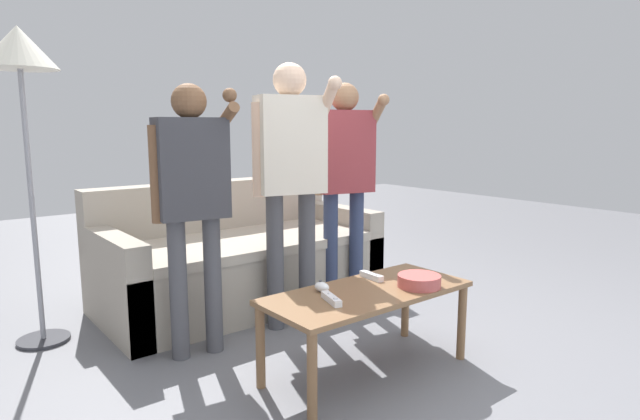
{
  "coord_description": "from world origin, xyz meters",
  "views": [
    {
      "loc": [
        -1.95,
        -1.79,
        1.21
      ],
      "look_at": [
        -0.21,
        0.39,
        0.76
      ],
      "focal_mm": 29.56,
      "sensor_mm": 36.0,
      "label": 1
    }
  ],
  "objects_px": {
    "floor_lamp": "(20,66)",
    "game_remote_wand_far": "(331,299)",
    "player_right": "(344,168)",
    "couch": "(238,260)",
    "player_center": "(291,165)",
    "coffee_table": "(367,301)",
    "game_remote_wand_near": "(372,276)",
    "snack_bowl": "(419,281)",
    "game_remote_nunchuk": "(322,287)",
    "player_left": "(192,189)"
  },
  "relations": [
    {
      "from": "couch",
      "to": "player_center",
      "type": "relative_size",
      "value": 1.18
    },
    {
      "from": "coffee_table",
      "to": "snack_bowl",
      "type": "height_order",
      "value": "snack_bowl"
    },
    {
      "from": "snack_bowl",
      "to": "floor_lamp",
      "type": "distance_m",
      "value": 2.34
    },
    {
      "from": "couch",
      "to": "floor_lamp",
      "type": "distance_m",
      "value": 1.74
    },
    {
      "from": "couch",
      "to": "game_remote_wand_near",
      "type": "height_order",
      "value": "couch"
    },
    {
      "from": "coffee_table",
      "to": "game_remote_wand_near",
      "type": "xyz_separation_m",
      "value": [
        0.15,
        0.13,
        0.07
      ]
    },
    {
      "from": "player_left",
      "to": "player_center",
      "type": "relative_size",
      "value": 0.91
    },
    {
      "from": "player_center",
      "to": "game_remote_wand_near",
      "type": "bearing_deg",
      "value": -83.03
    },
    {
      "from": "player_right",
      "to": "game_remote_wand_far",
      "type": "relative_size",
      "value": 8.84
    },
    {
      "from": "couch",
      "to": "coffee_table",
      "type": "distance_m",
      "value": 1.35
    },
    {
      "from": "player_right",
      "to": "game_remote_nunchuk",
      "type": "bearing_deg",
      "value": -136.89
    },
    {
      "from": "game_remote_nunchuk",
      "to": "player_left",
      "type": "bearing_deg",
      "value": 121.92
    },
    {
      "from": "game_remote_nunchuk",
      "to": "game_remote_wand_far",
      "type": "height_order",
      "value": "game_remote_nunchuk"
    },
    {
      "from": "coffee_table",
      "to": "floor_lamp",
      "type": "bearing_deg",
      "value": 129.65
    },
    {
      "from": "floor_lamp",
      "to": "game_remote_wand_far",
      "type": "height_order",
      "value": "floor_lamp"
    },
    {
      "from": "coffee_table",
      "to": "snack_bowl",
      "type": "distance_m",
      "value": 0.28
    },
    {
      "from": "player_left",
      "to": "player_center",
      "type": "height_order",
      "value": "player_center"
    },
    {
      "from": "player_left",
      "to": "player_right",
      "type": "bearing_deg",
      "value": 6.14
    },
    {
      "from": "coffee_table",
      "to": "player_center",
      "type": "xyz_separation_m",
      "value": [
        0.07,
        0.74,
        0.62
      ]
    },
    {
      "from": "game_remote_wand_near",
      "to": "game_remote_wand_far",
      "type": "xyz_separation_m",
      "value": [
        -0.4,
        -0.15,
        -0.0
      ]
    },
    {
      "from": "game_remote_wand_far",
      "to": "player_center",
      "type": "bearing_deg",
      "value": 67.02
    },
    {
      "from": "player_left",
      "to": "floor_lamp",
      "type": "bearing_deg",
      "value": 131.19
    },
    {
      "from": "game_remote_nunchuk",
      "to": "floor_lamp",
      "type": "bearing_deg",
      "value": 127.21
    },
    {
      "from": "couch",
      "to": "game_remote_wand_near",
      "type": "bearing_deg",
      "value": -85.56
    },
    {
      "from": "couch",
      "to": "coffee_table",
      "type": "relative_size",
      "value": 1.76
    },
    {
      "from": "game_remote_nunchuk",
      "to": "player_center",
      "type": "bearing_deg",
      "value": 67.01
    },
    {
      "from": "floor_lamp",
      "to": "player_center",
      "type": "relative_size",
      "value": 1.1
    },
    {
      "from": "coffee_table",
      "to": "player_center",
      "type": "height_order",
      "value": "player_center"
    },
    {
      "from": "game_remote_wand_far",
      "to": "game_remote_wand_near",
      "type": "bearing_deg",
      "value": 20.79
    },
    {
      "from": "snack_bowl",
      "to": "game_remote_wand_near",
      "type": "distance_m",
      "value": 0.26
    },
    {
      "from": "coffee_table",
      "to": "player_center",
      "type": "bearing_deg",
      "value": 84.29
    },
    {
      "from": "couch",
      "to": "game_remote_wand_far",
      "type": "bearing_deg",
      "value": -102.49
    },
    {
      "from": "snack_bowl",
      "to": "coffee_table",
      "type": "bearing_deg",
      "value": 153.05
    },
    {
      "from": "snack_bowl",
      "to": "player_right",
      "type": "bearing_deg",
      "value": 70.21
    },
    {
      "from": "snack_bowl",
      "to": "game_remote_wand_near",
      "type": "height_order",
      "value": "snack_bowl"
    },
    {
      "from": "game_remote_nunchuk",
      "to": "coffee_table",
      "type": "bearing_deg",
      "value": -32.32
    },
    {
      "from": "snack_bowl",
      "to": "couch",
      "type": "bearing_deg",
      "value": 96.99
    },
    {
      "from": "player_center",
      "to": "player_right",
      "type": "xyz_separation_m",
      "value": [
        0.5,
        0.1,
        -0.05
      ]
    },
    {
      "from": "game_remote_nunchuk",
      "to": "snack_bowl",
      "type": "bearing_deg",
      "value": -29.42
    },
    {
      "from": "floor_lamp",
      "to": "player_right",
      "type": "height_order",
      "value": "floor_lamp"
    },
    {
      "from": "floor_lamp",
      "to": "coffee_table",
      "type": "bearing_deg",
      "value": -50.35
    },
    {
      "from": "coffee_table",
      "to": "player_right",
      "type": "relative_size",
      "value": 0.71
    },
    {
      "from": "game_remote_wand_far",
      "to": "floor_lamp",
      "type": "bearing_deg",
      "value": 122.67
    },
    {
      "from": "floor_lamp",
      "to": "player_left",
      "type": "bearing_deg",
      "value": -48.81
    },
    {
      "from": "couch",
      "to": "game_remote_nunchuk",
      "type": "distance_m",
      "value": 1.26
    },
    {
      "from": "snack_bowl",
      "to": "game_remote_nunchuk",
      "type": "bearing_deg",
      "value": 150.58
    },
    {
      "from": "couch",
      "to": "player_center",
      "type": "bearing_deg",
      "value": -88.13
    },
    {
      "from": "game_remote_wand_far",
      "to": "game_remote_nunchuk",
      "type": "bearing_deg",
      "value": 67.05
    },
    {
      "from": "coffee_table",
      "to": "game_remote_wand_far",
      "type": "distance_m",
      "value": 0.26
    },
    {
      "from": "coffee_table",
      "to": "couch",
      "type": "bearing_deg",
      "value": 87.71
    }
  ]
}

